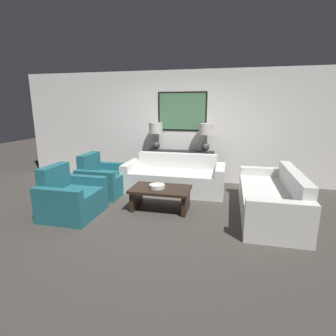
# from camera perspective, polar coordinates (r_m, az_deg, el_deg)

# --- Properties ---
(ground_plane) EXTENTS (20.00, 20.00, 0.00)m
(ground_plane) POSITION_cam_1_polar(r_m,az_deg,el_deg) (4.58, -2.24, -10.22)
(ground_plane) COLOR #3D3833
(back_wall) EXTENTS (8.33, 0.12, 2.65)m
(back_wall) POSITION_cam_1_polar(r_m,az_deg,el_deg) (6.46, 3.13, 8.91)
(back_wall) COLOR silver
(back_wall) RESTS_ON ground_plane
(console_table) EXTENTS (1.61, 0.36, 0.78)m
(console_table) POSITION_cam_1_polar(r_m,az_deg,el_deg) (6.35, 2.62, 0.24)
(console_table) COLOR black
(console_table) RESTS_ON ground_plane
(table_lamp_left) EXTENTS (0.32, 0.32, 0.66)m
(table_lamp_left) POSITION_cam_1_polar(r_m,az_deg,el_deg) (6.35, -2.64, 7.79)
(table_lamp_left) COLOR #333338
(table_lamp_left) RESTS_ON console_table
(table_lamp_right) EXTENTS (0.32, 0.32, 0.66)m
(table_lamp_right) POSITION_cam_1_polar(r_m,az_deg,el_deg) (6.14, 8.21, 7.47)
(table_lamp_right) COLOR #333338
(table_lamp_right) RESTS_ON console_table
(couch_by_back_wall) EXTENTS (2.15, 0.91, 0.79)m
(couch_by_back_wall) POSITION_cam_1_polar(r_m,az_deg,el_deg) (5.74, 1.36, -2.29)
(couch_by_back_wall) COLOR silver
(couch_by_back_wall) RESTS_ON ground_plane
(couch_by_side) EXTENTS (0.91, 2.15, 0.79)m
(couch_by_side) POSITION_cam_1_polar(r_m,az_deg,el_deg) (4.80, 21.55, -6.43)
(couch_by_side) COLOR silver
(couch_by_side) RESTS_ON ground_plane
(coffee_table) EXTENTS (1.05, 0.66, 0.41)m
(coffee_table) POSITION_cam_1_polar(r_m,az_deg,el_deg) (4.71, -1.64, -5.66)
(coffee_table) COLOR black
(coffee_table) RESTS_ON ground_plane
(decorative_bowl) EXTENTS (0.28, 0.28, 0.07)m
(decorative_bowl) POSITION_cam_1_polar(r_m,az_deg,el_deg) (4.66, -2.41, -3.99)
(decorative_bowl) COLOR beige
(decorative_bowl) RESTS_ON coffee_table
(armchair_near_back_wall) EXTENTS (0.83, 0.95, 0.86)m
(armchair_near_back_wall) POSITION_cam_1_polar(r_m,az_deg,el_deg) (5.73, -14.03, -2.61)
(armchair_near_back_wall) COLOR #1E5B66
(armchair_near_back_wall) RESTS_ON ground_plane
(armchair_near_camera) EXTENTS (0.83, 0.95, 0.86)m
(armchair_near_camera) POSITION_cam_1_polar(r_m,az_deg,el_deg) (4.78, -20.37, -6.27)
(armchair_near_camera) COLOR #1E5B66
(armchair_near_camera) RESTS_ON ground_plane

